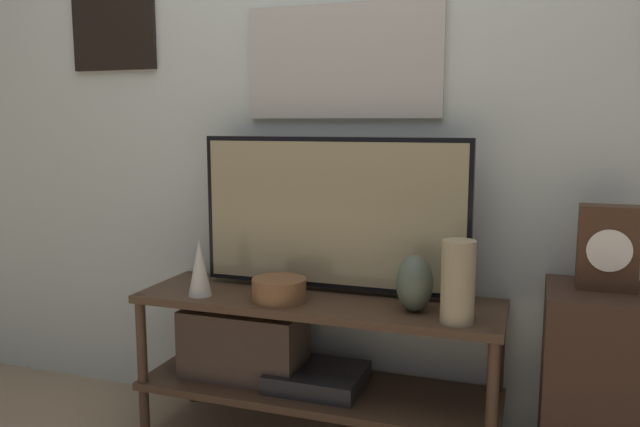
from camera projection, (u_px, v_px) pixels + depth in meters
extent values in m
cube|color=beige|center=(339.00, 101.00, 2.53)|extent=(6.40, 0.06, 2.70)
cube|color=#B2ADA3|center=(343.00, 61.00, 2.46)|extent=(0.80, 0.02, 0.45)
cube|color=#B2BCC6|center=(342.00, 61.00, 2.46)|extent=(0.76, 0.01, 0.41)
cube|color=black|center=(113.00, 29.00, 2.79)|extent=(0.42, 0.02, 0.36)
cube|color=#2D2D33|center=(112.00, 29.00, 2.78)|extent=(0.39, 0.01, 0.32)
cube|color=#422D1E|center=(317.00, 301.00, 2.39)|extent=(1.40, 0.43, 0.03)
cube|color=#422D1E|center=(317.00, 389.00, 2.45)|extent=(1.40, 0.43, 0.03)
cylinder|color=#422D1E|center=(143.00, 368.00, 2.48)|extent=(0.04, 0.04, 0.60)
cylinder|color=#422D1E|center=(491.00, 420.00, 2.04)|extent=(0.04, 0.04, 0.60)
cylinder|color=#422D1E|center=(192.00, 337.00, 2.83)|extent=(0.04, 0.04, 0.60)
cylinder|color=#422D1E|center=(498.00, 376.00, 2.39)|extent=(0.04, 0.04, 0.60)
cube|color=black|center=(317.00, 377.00, 2.44)|extent=(0.36, 0.30, 0.07)
cube|color=#47382D|center=(244.00, 343.00, 2.53)|extent=(0.49, 0.24, 0.27)
cylinder|color=black|center=(264.00, 283.00, 2.57)|extent=(0.05, 0.05, 0.02)
cylinder|color=black|center=(405.00, 296.00, 2.38)|extent=(0.05, 0.05, 0.02)
cube|color=black|center=(332.00, 213.00, 2.43)|extent=(1.07, 0.04, 0.59)
cube|color=#998C66|center=(331.00, 214.00, 2.41)|extent=(1.03, 0.01, 0.56)
cone|color=beige|center=(199.00, 268.00, 2.41)|extent=(0.09, 0.09, 0.22)
cylinder|color=brown|center=(279.00, 290.00, 2.34)|extent=(0.20, 0.20, 0.09)
ellipsoid|color=#4C5647|center=(415.00, 283.00, 2.21)|extent=(0.13, 0.15, 0.20)
cylinder|color=tan|center=(458.00, 282.00, 2.07)|extent=(0.11, 0.11, 0.28)
cube|color=#382319|center=(606.00, 393.00, 2.12)|extent=(0.42, 0.38, 0.71)
cube|color=#422819|center=(608.00, 248.00, 2.08)|extent=(0.19, 0.10, 0.28)
cylinder|color=white|center=(609.00, 251.00, 2.03)|extent=(0.14, 0.01, 0.14)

